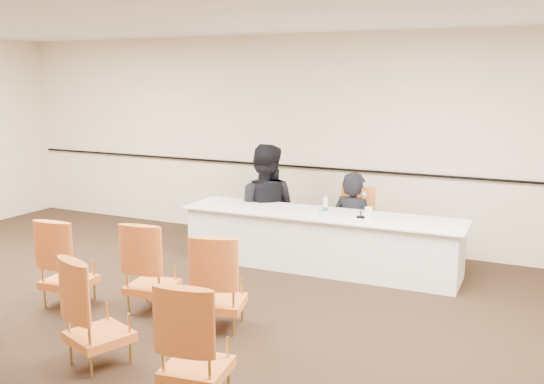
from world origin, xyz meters
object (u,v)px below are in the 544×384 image
Objects in this scene: aud_chair_front_left at (68,261)px; aud_chair_back_right at (196,340)px; water_bottle at (325,205)px; aud_chair_front_mid at (151,266)px; aud_chair_front_right at (219,281)px; panelist_second at (264,213)px; panel_table at (320,241)px; aud_chair_back_mid at (98,311)px; panelist_main at (353,234)px; coffee_cup at (369,213)px; panelist_second_chair at (264,215)px; drinking_glass at (314,211)px; microphone at (361,206)px; panelist_main_chair at (353,224)px.

aud_chair_front_left and aud_chair_back_right have the same top height.
aud_chair_front_mid is (-1.12, -2.06, -0.35)m from water_bottle.
panelist_second is at bearing 91.79° from aud_chair_front_right.
panel_table is 3.76× the size of aud_chair_back_mid.
coffee_cup is at bearing 134.33° from panelist_main.
panelist_main is at bearing 55.77° from aud_chair_front_mid.
aud_chair_front_mid and aud_chair_back_right have the same top height.
drinking_glass is at bearing -34.01° from panelist_second_chair.
water_bottle is (-0.18, -0.55, 0.49)m from panelist_main.
microphone is at bearing -20.56° from panelist_second_chair.
panelist_main reaches higher than panel_table.
panelist_second_chair is (-1.29, -0.03, 0.00)m from panelist_main_chair.
aud_chair_front_mid is (-1.59, -2.03, -0.39)m from microphone.
panelist_main is 1.77× the size of aud_chair_front_right.
panelist_main is 11.67× the size of coffee_cup.
panelist_second_chair is 1.80m from coffee_cup.
panelist_main is at bearing 95.82° from aud_chair_back_mid.
coffee_cup is at bearing -58.39° from panelist_main_chair.
panelist_second reaches higher than aud_chair_back_mid.
microphone is at bearing 78.07° from aud_chair_back_right.
coffee_cup is 0.15× the size of aud_chair_front_mid.
panel_table is 0.77m from coffee_cup.
microphone is 2.08× the size of coffee_cup.
panel_table is 3.76× the size of aud_chair_front_right.
drinking_glass is at bearing 44.48° from aud_chair_front_left.
panelist_main reaches higher than drinking_glass.
coffee_cup is (1.68, -0.56, 0.31)m from panelist_second_chair.
aud_chair_front_mid is at bearing 157.93° from aud_chair_front_right.
panelist_main reaches higher than coffee_cup.
water_bottle is 2.24× the size of drinking_glass.
aud_chair_front_left is 1.55m from aud_chair_back_mid.
aud_chair_front_left reaches higher than water_bottle.
aud_chair_back_mid is (-0.71, -3.25, 0.12)m from panel_table.
water_bottle reaches higher than panel_table.
drinking_glass reaches higher than panel_table.
drinking_glass is at bearing 88.02° from aud_chair_back_right.
panelist_main_chair is at bearing 123.00° from coffee_cup.
panelist_main reaches higher than microphone.
coffee_cup is (0.10, -0.01, -0.08)m from microphone.
aud_chair_back_right is at bearing -94.98° from coffee_cup.
aud_chair_front_left is 1.77m from aud_chair_front_right.
panelist_main is at bearing 67.05° from drinking_glass.
water_bottle is 0.24× the size of aud_chair_front_left.
panelist_main reaches higher than aud_chair_front_mid.
panelist_second is 2.06× the size of aud_chair_front_mid.
aud_chair_front_left is 1.00× the size of aud_chair_back_right.
panelist_main_chair reaches higher than coffee_cup.
panelist_main is at bearing 71.69° from water_bottle.
aud_chair_front_right is at bearing 84.44° from aud_chair_back_mid.
panelist_main is 2.93m from aud_chair_front_mid.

